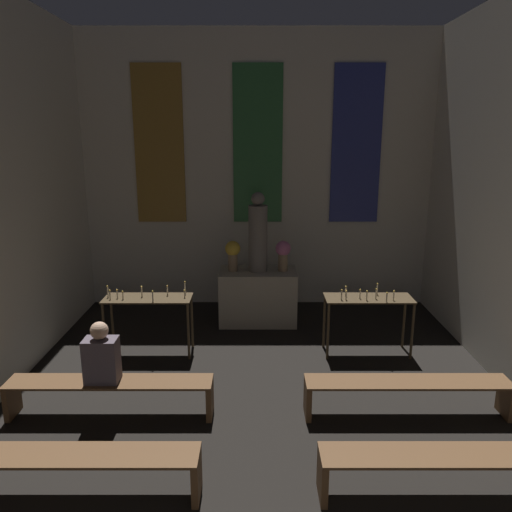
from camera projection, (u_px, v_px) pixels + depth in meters
wall_back at (256, 171)px, 8.71m from camera, size 6.27×0.16×4.74m
altar at (256, 296)px, 8.20m from camera, size 1.25×0.72×0.88m
statue at (256, 235)px, 7.95m from camera, size 0.30×0.30×1.28m
flower_vase_left at (231, 253)px, 8.02m from camera, size 0.24×0.24×0.49m
flower_vase_right at (281, 253)px, 8.02m from camera, size 0.24×0.24×0.49m
candle_rack_left at (146, 306)px, 6.95m from camera, size 1.22×0.45×1.03m
candle_rack_right at (366, 305)px, 6.96m from camera, size 1.22×0.45×1.00m
pew_third_left at (65, 465)px, 4.24m from camera, size 2.25×0.36×0.42m
pew_third_right at (449, 464)px, 4.25m from camera, size 2.25×0.36×0.42m
pew_back_left at (108, 390)px, 5.48m from camera, size 2.25×0.36×0.42m
pew_back_right at (405, 389)px, 5.49m from camera, size 2.25×0.36×0.42m
person_seated at (99, 356)px, 5.38m from camera, size 0.36×0.24×0.69m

